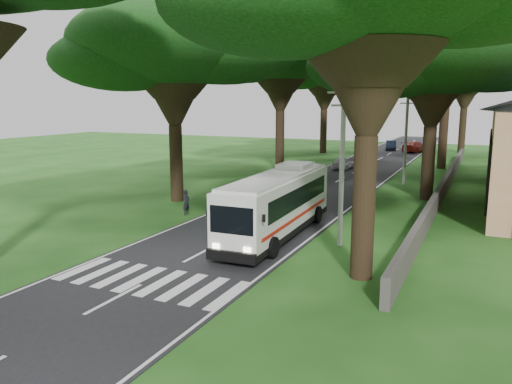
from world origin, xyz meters
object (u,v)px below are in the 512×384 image
Objects in this scene: pole_near at (342,161)px; distant_car_c at (415,147)px; pole_mid at (406,135)px; pole_far at (432,125)px; distant_car_a at (344,163)px; pedestrian at (186,202)px; coach_bus at (278,203)px; distant_car_b at (391,145)px.

pole_near is 1.57× the size of distant_car_c.
pole_near is 20.00m from pole_mid.
distant_car_a is (-7.11, -12.93, -3.51)m from pole_far.
pole_near is 2.12× the size of distant_car_a.
pedestrian is (-10.46, -17.50, -3.39)m from pole_mid.
coach_bus is at bearing 104.71° from distant_car_c.
pole_far is 5.08× the size of pedestrian.
pole_far is at bearing 83.20° from coach_bus.
distant_car_b is at bearing 97.22° from pole_near.
distant_car_b is 47.44m from pedestrian.
pole_far reaches higher than distant_car_b.
pole_far reaches higher than pedestrian.
distant_car_c is (-2.81, 48.01, -3.41)m from pole_near.
pole_mid reaches higher than distant_car_c.
pole_far reaches higher than distant_car_c.
distant_car_b reaches higher than distant_car_a.
pole_far is 1.57× the size of distant_car_c.
coach_bus is 26.91m from distant_car_a.
pole_mid is 28.35m from distant_car_c.
distant_car_b is (0.81, 22.70, 0.02)m from distant_car_a.
pole_far is at bearing 90.00° from pole_mid.
pole_mid reaches higher than coach_bus.
distant_car_a is 24.79m from pedestrian.
distant_car_a is (-7.11, 27.07, -3.51)m from pole_near.
pole_near is at bearing 108.85° from distant_car_c.
pole_near and pole_far have the same top height.
pole_far is 2.12× the size of distant_car_a.
distant_car_a is at bearing -8.89° from pedestrian.
coach_bus is at bearing -95.00° from pole_far.
distant_car_a is at bearing -102.07° from distant_car_b.
pole_mid is 1.00× the size of pole_far.
pedestrian is at bearing 166.55° from pole_near.
distant_car_c is at bearing -10.66° from pedestrian.
pole_near is at bearing -90.00° from pole_mid.
pole_far is (0.00, 20.00, 0.00)m from pole_mid.
distant_car_b is at bearing -87.94° from distant_car_a.
distant_car_c reaches higher than distant_car_b.
distant_car_b is at bearing 122.83° from pole_far.
pole_near is at bearing 108.81° from distant_car_a.
distant_car_b is 3.91m from distant_car_c.
pole_far is at bearing -67.21° from distant_car_b.
pedestrian is at bearing 95.95° from distant_car_c.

